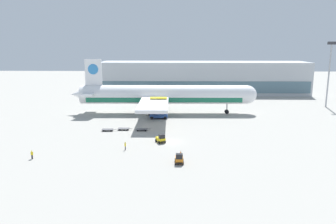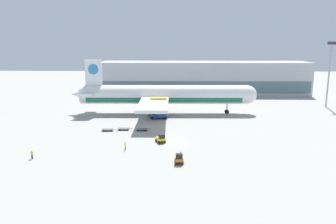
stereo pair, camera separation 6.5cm
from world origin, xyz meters
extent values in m
plane|color=#9E9B93|center=(0.00, 0.00, 0.00)|extent=(400.00, 400.00, 0.00)
cube|color=#B2B7BC|center=(13.20, 75.88, 7.00)|extent=(90.00, 18.00, 14.00)
cube|color=slate|center=(13.20, 66.78, 3.85)|extent=(88.20, 0.20, 4.90)
cylinder|color=#9EA0A5|center=(53.77, 43.98, 10.69)|extent=(0.50, 0.50, 21.39)
cube|color=#333338|center=(53.77, 43.98, 21.89)|extent=(2.80, 0.50, 1.00)
cylinder|color=white|center=(-2.44, 30.88, 6.10)|extent=(52.10, 6.81, 5.80)
cube|color=#196B4C|center=(-2.44, 30.88, 4.79)|extent=(47.94, 6.61, 1.45)
sphere|color=white|center=(23.56, 31.39, 6.10)|extent=(5.68, 5.68, 5.68)
cone|color=white|center=(-28.43, 30.38, 6.10)|extent=(6.49, 5.63, 5.51)
cube|color=white|center=(-24.27, 30.46, 13.00)|extent=(5.21, 0.54, 8.00)
cylinder|color=#3384CC|center=(-24.27, 30.46, 13.96)|extent=(3.21, 0.61, 3.20)
cube|color=white|center=(-25.31, 30.44, 6.68)|extent=(3.85, 13.07, 0.50)
cube|color=white|center=(-5.04, 30.83, 5.38)|extent=(8.93, 48.15, 0.90)
cylinder|color=#9EA0A5|center=(-4.84, 20.76, 3.58)|extent=(4.25, 2.88, 2.80)
cylinder|color=#9EA0A5|center=(-5.23, 40.91, 3.58)|extent=(4.25, 2.88, 2.80)
cylinder|color=#9EA0A5|center=(17.32, 31.27, 2.65)|extent=(0.36, 0.36, 4.00)
cylinder|color=black|center=(17.32, 31.27, 0.65)|extent=(1.32, 0.93, 1.30)
cylinder|color=#9EA0A5|center=(-6.53, 27.60, 2.65)|extent=(0.36, 0.36, 4.00)
cylinder|color=black|center=(-6.53, 27.60, 0.65)|extent=(1.32, 0.93, 1.30)
cylinder|color=#9EA0A5|center=(-6.66, 34.00, 2.65)|extent=(0.36, 0.36, 4.00)
cylinder|color=black|center=(-6.66, 34.00, 0.65)|extent=(1.32, 0.93, 1.30)
cube|color=#284C99|center=(-3.77, 23.89, 0.80)|extent=(5.26, 3.10, 0.70)
cube|color=#B2B2B7|center=(-3.77, 23.89, 5.64)|extent=(4.99, 2.95, 0.30)
cube|color=yellow|center=(-3.77, 23.89, 6.19)|extent=(4.99, 2.95, 0.08)
cube|color=#284C99|center=(-3.77, 23.89, 3.40)|extent=(4.28, 0.24, 4.60)
cube|color=#284C99|center=(-3.77, 23.89, 3.40)|extent=(4.28, 0.24, 4.60)
cylinder|color=black|center=(-1.85, 25.43, 0.45)|extent=(0.91, 0.38, 0.90)
cylinder|color=black|center=(-1.79, 22.43, 0.45)|extent=(0.91, 0.38, 0.90)
cylinder|color=black|center=(-5.75, 25.35, 0.45)|extent=(0.91, 0.38, 0.90)
cylinder|color=black|center=(-5.69, 22.35, 0.45)|extent=(0.91, 0.38, 0.90)
cube|color=orange|center=(2.08, -13.18, 0.70)|extent=(1.42, 2.31, 0.80)
cube|color=black|center=(2.09, -13.83, 1.55)|extent=(1.25, 0.91, 0.90)
cube|color=black|center=(2.09, -14.41, 0.42)|extent=(1.26, 0.17, 0.24)
cylinder|color=black|center=(2.79, -13.98, 0.30)|extent=(0.24, 0.60, 0.60)
cylinder|color=black|center=(1.39, -13.99, 0.30)|extent=(0.24, 0.60, 0.60)
cylinder|color=black|center=(2.78, -12.37, 0.30)|extent=(0.24, 0.60, 0.60)
cylinder|color=black|center=(1.38, -12.38, 0.30)|extent=(0.24, 0.60, 0.60)
cube|color=yellow|center=(-2.01, -0.24, 0.70)|extent=(2.35, 2.69, 0.80)
cube|color=black|center=(-1.69, -0.81, 1.55)|extent=(1.52, 1.39, 0.90)
cube|color=black|center=(-1.40, -1.31, 0.42)|extent=(1.18, 0.76, 0.24)
cylinder|color=black|center=(-1.00, -0.60, 0.30)|extent=(0.50, 0.64, 0.60)
cylinder|color=black|center=(-2.22, -1.28, 0.30)|extent=(0.50, 0.64, 0.60)
cylinder|color=black|center=(-1.79, 0.81, 0.30)|extent=(0.50, 0.64, 0.60)
cylinder|color=black|center=(-3.01, 0.12, 0.30)|extent=(0.50, 0.64, 0.60)
cube|color=#56565B|center=(-15.84, 9.13, 0.42)|extent=(2.84, 1.57, 0.12)
cube|color=#56565B|center=(-13.99, 9.18, 0.42)|extent=(0.90, 0.10, 0.08)
cylinder|color=black|center=(-14.88, 9.80, 0.18)|extent=(0.36, 0.15, 0.36)
cylinder|color=black|center=(-14.84, 8.52, 0.18)|extent=(0.36, 0.15, 0.36)
cylinder|color=black|center=(-16.84, 9.75, 0.18)|extent=(0.36, 0.15, 0.36)
cylinder|color=black|center=(-16.80, 8.47, 0.18)|extent=(0.36, 0.15, 0.36)
cube|color=#56565B|center=(-11.96, 10.16, 0.42)|extent=(2.84, 1.57, 0.12)
cube|color=#56565B|center=(-10.11, 10.21, 0.42)|extent=(0.90, 0.10, 0.08)
cylinder|color=black|center=(-11.00, 10.82, 0.18)|extent=(0.36, 0.15, 0.36)
cylinder|color=black|center=(-10.96, 9.55, 0.18)|extent=(0.36, 0.15, 0.36)
cylinder|color=black|center=(-12.95, 10.77, 0.18)|extent=(0.36, 0.15, 0.36)
cylinder|color=black|center=(-12.92, 9.50, 0.18)|extent=(0.36, 0.15, 0.36)
cube|color=#56565B|center=(-7.22, 9.61, 0.42)|extent=(2.84, 1.57, 0.12)
cube|color=#56565B|center=(-5.37, 9.66, 0.42)|extent=(0.90, 0.10, 0.08)
cylinder|color=black|center=(-6.26, 10.27, 0.18)|extent=(0.36, 0.15, 0.36)
cylinder|color=black|center=(-6.23, 9.00, 0.18)|extent=(0.36, 0.15, 0.36)
cylinder|color=black|center=(-8.22, 10.22, 0.18)|extent=(0.36, 0.15, 0.36)
cylinder|color=black|center=(-8.19, 8.95, 0.18)|extent=(0.36, 0.15, 0.36)
cylinder|color=black|center=(-25.80, -11.80, 0.41)|extent=(0.14, 0.14, 0.81)
cylinder|color=black|center=(-25.98, -11.73, 0.41)|extent=(0.14, 0.14, 0.81)
cube|color=yellow|center=(-25.89, -11.77, 1.11)|extent=(0.41, 0.33, 0.61)
cylinder|color=yellow|center=(-25.66, -11.85, 1.14)|extent=(0.09, 0.09, 0.55)
cylinder|color=yellow|center=(-26.12, -11.68, 1.14)|extent=(0.09, 0.09, 0.55)
sphere|color=#DBB28E|center=(-25.89, -11.77, 1.53)|extent=(0.22, 0.22, 0.22)
sphere|color=yellow|center=(-25.89, -11.77, 1.59)|extent=(0.21, 0.21, 0.21)
cylinder|color=black|center=(-8.99, -5.85, 0.42)|extent=(0.14, 0.14, 0.84)
cylinder|color=black|center=(-9.00, -6.05, 0.42)|extent=(0.14, 0.14, 0.84)
cube|color=yellow|center=(-8.99, -5.95, 1.15)|extent=(0.24, 0.37, 0.63)
cylinder|color=yellow|center=(-8.98, -5.71, 1.19)|extent=(0.09, 0.09, 0.57)
cylinder|color=yellow|center=(-9.01, -6.19, 1.19)|extent=(0.09, 0.09, 0.57)
sphere|color=#DBB28E|center=(-8.99, -5.95, 1.58)|extent=(0.23, 0.23, 0.23)
sphere|color=yellow|center=(-8.99, -5.95, 1.65)|extent=(0.22, 0.22, 0.22)
cube|color=black|center=(2.44, -7.82, 0.02)|extent=(0.40, 0.40, 0.04)
cone|color=orange|center=(2.44, -7.82, 0.35)|extent=(0.32, 0.32, 0.62)
cylinder|color=white|center=(2.44, -7.82, 0.38)|extent=(0.19, 0.19, 0.09)
camera|label=1|loc=(1.64, -70.22, 21.33)|focal=35.00mm
camera|label=2|loc=(1.70, -70.22, 21.33)|focal=35.00mm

